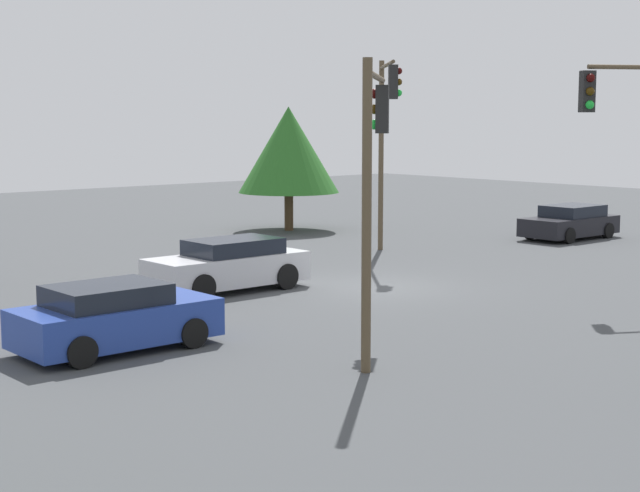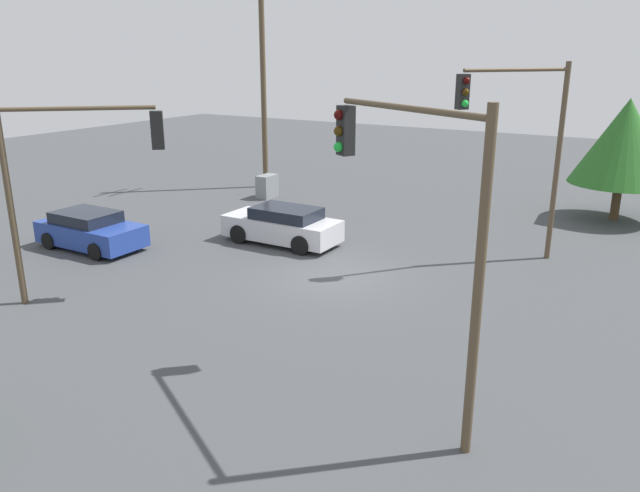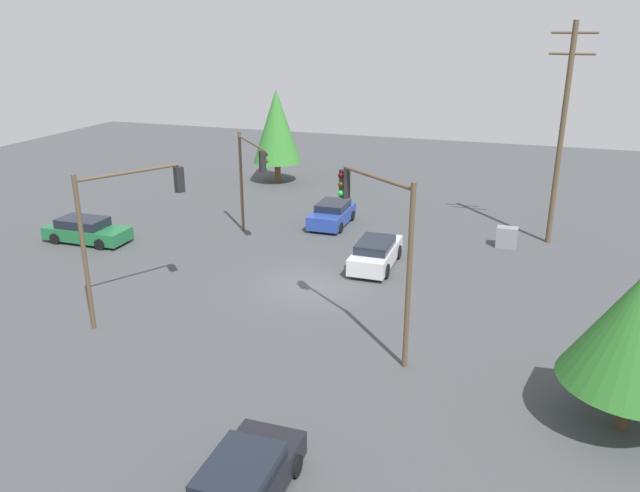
{
  "view_description": "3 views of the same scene",
  "coord_description": "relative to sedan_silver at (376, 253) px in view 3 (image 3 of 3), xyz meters",
  "views": [
    {
      "loc": [
        -19.19,
        18.71,
        4.66
      ],
      "look_at": [
        -0.58,
        2.56,
        1.43
      ],
      "focal_mm": 55.0,
      "sensor_mm": 36.0,
      "label": 1
    },
    {
      "loc": [
        -16.43,
        -9.3,
        6.94
      ],
      "look_at": [
        -0.85,
        -0.06,
        1.27
      ],
      "focal_mm": 35.0,
      "sensor_mm": 36.0,
      "label": 2
    },
    {
      "loc": [
        8.84,
        -24.73,
        11.39
      ],
      "look_at": [
        -0.14,
        1.85,
        1.32
      ],
      "focal_mm": 35.0,
      "sensor_mm": 36.0,
      "label": 3
    }
  ],
  "objects": [
    {
      "name": "sedan_silver",
      "position": [
        0.0,
        0.0,
        0.0
      ],
      "size": [
        1.9,
        4.43,
        1.41
      ],
      "color": "silver",
      "rests_on": "ground_plane"
    },
    {
      "name": "traffic_signal_main",
      "position": [
        -8.11,
        -8.5,
        3.59
      ],
      "size": [
        2.41,
        3.99,
        6.2
      ],
      "rotation": [
        0.0,
        0.0,
        1.05
      ],
      "color": "brown",
      "rests_on": "ground_plane"
    },
    {
      "name": "sedan_blue",
      "position": [
        -4.08,
        5.74,
        -0.03
      ],
      "size": [
        1.99,
        4.03,
        1.36
      ],
      "rotation": [
        0.0,
        0.0,
        3.14
      ],
      "color": "#233D93",
      "rests_on": "ground_plane"
    },
    {
      "name": "utility_pole_tall",
      "position": [
        8.13,
        6.55,
        5.37
      ],
      "size": [
        2.2,
        0.28,
        11.53
      ],
      "color": "brown",
      "rests_on": "ground_plane"
    },
    {
      "name": "sedan_dark",
      "position": [
        0.75,
        -16.8,
        -0.06
      ],
      "size": [
        1.99,
        4.15,
        1.3
      ],
      "color": "black",
      "rests_on": "ground_plane"
    },
    {
      "name": "sedan_green",
      "position": [
        -15.95,
        -1.49,
        -0.05
      ],
      "size": [
        4.67,
        1.95,
        1.34
      ],
      "rotation": [
        0.0,
        0.0,
        -1.57
      ],
      "color": "#1E6638",
      "rests_on": "ground_plane"
    },
    {
      "name": "electrical_cabinet",
      "position": [
        5.99,
        4.95,
        -0.13
      ],
      "size": [
        1.09,
        0.65,
        1.13
      ],
      "primitive_type": "cube",
      "color": "gray",
      "rests_on": "ground_plane"
    },
    {
      "name": "ground_plane",
      "position": [
        -2.24,
        -3.4,
        -0.7
      ],
      "size": [
        80.0,
        80.0,
        0.0
      ],
      "primitive_type": "plane",
      "color": "#424447"
    },
    {
      "name": "tree_corner",
      "position": [
        -11.19,
        14.56,
        3.5
      ],
      "size": [
        3.56,
        3.56,
        6.88
      ],
      "color": "brown",
      "rests_on": "ground_plane"
    },
    {
      "name": "traffic_signal_aux",
      "position": [
        -7.5,
        1.83,
        3.27
      ],
      "size": [
        3.04,
        3.35,
        5.72
      ],
      "rotation": [
        0.0,
        0.0,
        -0.84
      ],
      "color": "brown",
      "rests_on": "ground_plane"
    },
    {
      "name": "traffic_signal_cross",
      "position": [
        2.07,
        -8.01,
        3.85
      ],
      "size": [
        3.31,
        2.76,
        6.64
      ],
      "rotation": [
        0.0,
        0.0,
        2.46
      ],
      "color": "brown",
      "rests_on": "ground_plane"
    }
  ]
}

